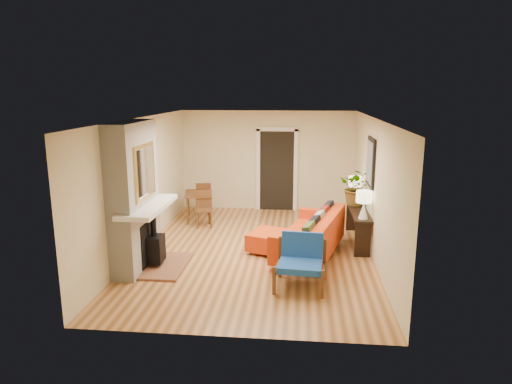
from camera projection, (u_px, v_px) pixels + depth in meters
room_shell at (290, 167)px, 11.28m from camera, size 6.50×6.50×6.50m
fireplace at (136, 199)px, 8.00m from camera, size 1.09×1.68×2.60m
sofa at (314, 236)px, 8.76m from camera, size 1.50×2.39×0.87m
ottoman at (271, 240)px, 8.96m from camera, size 1.00×1.00×0.39m
blue_chair at (301, 258)px, 7.40m from camera, size 0.86×0.85×0.83m
dining_table at (201, 198)px, 11.07m from camera, size 0.89×1.59×0.83m
console_table at (358, 216)px, 9.41m from camera, size 0.34×1.85×0.72m
lamp_near at (364, 201)px, 8.60m from camera, size 0.30×0.30×0.54m
lamp_far at (355, 185)px, 10.03m from camera, size 0.30×0.30×0.54m
houseplant at (357, 187)px, 9.59m from camera, size 0.79×0.71×0.80m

